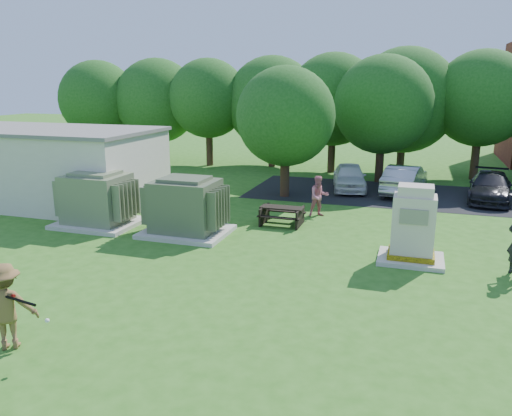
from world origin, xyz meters
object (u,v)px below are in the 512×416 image
(batter, at_px, (6,306))
(person_at_picnic, at_px, (319,196))
(car_dark, at_px, (490,187))
(transformer_right, at_px, (186,208))
(generator_cabinet, at_px, (413,229))
(car_silver_a, at_px, (405,179))
(car_white, at_px, (349,177))
(transformer_left, at_px, (97,200))
(picnic_table, at_px, (282,214))

(batter, xyz_separation_m, person_at_picnic, (4.04, 12.23, -0.08))
(person_at_picnic, distance_m, car_dark, 8.68)
(transformer_right, xyz_separation_m, generator_cabinet, (7.76, -0.44, 0.06))
(generator_cabinet, relative_size, car_silver_a, 0.55)
(batter, height_order, car_white, batter)
(person_at_picnic, xyz_separation_m, car_dark, (6.98, 5.16, -0.19))
(batter, bearing_deg, car_silver_a, -143.55)
(generator_cabinet, relative_size, car_white, 0.60)
(generator_cabinet, relative_size, person_at_picnic, 1.42)
(generator_cabinet, xyz_separation_m, person_at_picnic, (-3.71, 4.33, -0.20))
(transformer_right, height_order, generator_cabinet, generator_cabinet)
(car_dark, bearing_deg, transformer_right, -133.58)
(transformer_right, distance_m, batter, 8.33)
(transformer_left, distance_m, transformer_right, 3.70)
(picnic_table, xyz_separation_m, batter, (-2.95, -10.55, 0.47))
(car_silver_a, relative_size, car_dark, 0.98)
(picnic_table, xyz_separation_m, car_silver_a, (4.26, 7.13, 0.27))
(car_dark, bearing_deg, picnic_table, -132.66)
(generator_cabinet, height_order, batter, generator_cabinet)
(transformer_left, xyz_separation_m, transformer_right, (3.70, 0.00, 0.00))
(transformer_right, bearing_deg, batter, -89.93)
(transformer_left, relative_size, transformer_right, 1.00)
(car_white, height_order, car_silver_a, car_silver_a)
(transformer_left, bearing_deg, car_dark, 31.60)
(picnic_table, bearing_deg, transformer_left, -161.62)
(transformer_left, relative_size, batter, 1.64)
(transformer_right, bearing_deg, picnic_table, 36.77)
(transformer_right, relative_size, car_white, 0.77)
(person_at_picnic, bearing_deg, car_silver_a, 32.65)
(transformer_left, distance_m, generator_cabinet, 11.47)
(transformer_right, distance_m, car_dark, 14.28)
(transformer_left, distance_m, batter, 9.12)
(transformer_left, xyz_separation_m, car_white, (8.24, 9.44, -0.30))
(generator_cabinet, xyz_separation_m, car_dark, (3.26, 9.50, -0.39))
(transformer_right, relative_size, person_at_picnic, 1.80)
(person_at_picnic, distance_m, car_silver_a, 6.31)
(transformer_right, height_order, car_dark, transformer_right)
(picnic_table, bearing_deg, car_dark, 40.32)
(transformer_left, relative_size, person_at_picnic, 1.80)
(person_at_picnic, relative_size, car_silver_a, 0.39)
(generator_cabinet, bearing_deg, person_at_picnic, 130.58)
(generator_cabinet, distance_m, batter, 11.07)
(car_silver_a, bearing_deg, car_dark, -175.13)
(picnic_table, bearing_deg, batter, -105.64)
(batter, bearing_deg, car_dark, -153.71)
(batter, bearing_deg, transformer_left, -97.36)
(car_silver_a, xyz_separation_m, car_dark, (3.80, -0.29, -0.07))
(generator_cabinet, xyz_separation_m, car_white, (-3.22, 9.88, -0.37))
(transformer_left, bearing_deg, person_at_picnic, 26.68)
(transformer_left, xyz_separation_m, car_dark, (14.73, 9.06, -0.33))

